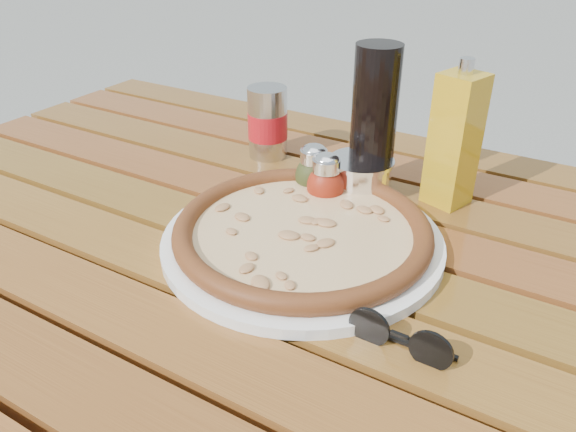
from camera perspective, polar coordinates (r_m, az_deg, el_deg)
The scene contains 10 objects.
table at distance 0.78m, azimuth -0.76°, elevation -7.43°, with size 1.40×0.90×0.75m.
plate at distance 0.72m, azimuth 1.46°, elevation -2.49°, with size 0.36×0.36×0.01m, color white.
pizza at distance 0.72m, azimuth 1.47°, elevation -1.43°, with size 0.44×0.44×0.03m.
pepper_shaker at distance 0.80m, azimuth 3.85°, elevation 3.57°, with size 0.06×0.06×0.08m.
oregano_shaker at distance 0.83m, azimuth 2.59°, elevation 4.57°, with size 0.06×0.06×0.08m.
dark_bottle at distance 0.83m, azimuth 8.71°, elevation 9.47°, with size 0.07×0.07×0.22m, color black.
soda_can at distance 0.96m, azimuth -2.08°, elevation 9.41°, with size 0.08×0.08×0.12m.
olive_oil_cruet at distance 0.82m, azimuth 16.57°, elevation 7.41°, with size 0.07×0.07×0.21m.
parmesan_tin at distance 0.84m, azimuth 7.37°, elevation 3.96°, with size 0.12×0.12×0.07m.
sunglasses at distance 0.57m, azimuth 11.31°, elevation -12.11°, with size 0.11×0.02×0.04m.
Camera 1 is at (0.32, -0.53, 1.14)m, focal length 35.00 mm.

